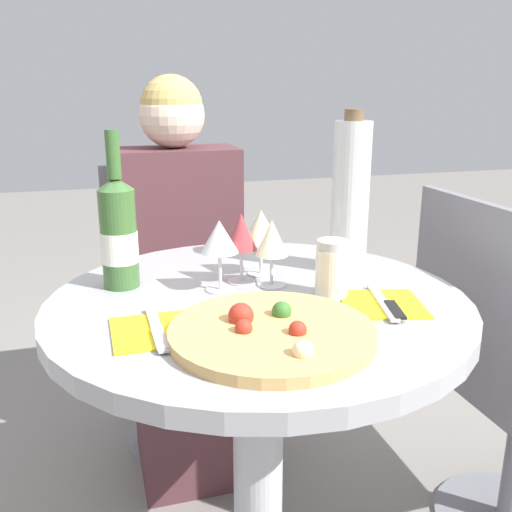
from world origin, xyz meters
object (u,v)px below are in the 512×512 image
at_px(seated_diner, 183,299).
at_px(dining_table, 258,381).
at_px(chair_empty_side, 506,380).
at_px(wine_bottle, 119,233).
at_px(pizza_large, 271,332).
at_px(tall_carafe, 350,196).
at_px(chair_behind_diner, 177,308).

bearing_deg(seated_diner, dining_table, 95.08).
bearing_deg(chair_empty_side, wine_bottle, -95.37).
height_order(pizza_large, tall_carafe, tall_carafe).
relative_size(wine_bottle, tall_carafe, 0.90).
xyz_separation_m(dining_table, chair_empty_side, (0.68, 0.06, -0.13)).
bearing_deg(pizza_large, chair_behind_diner, 91.34).
relative_size(chair_behind_diner, chair_empty_side, 1.00).
bearing_deg(chair_behind_diner, chair_empty_side, 135.48).
bearing_deg(chair_empty_side, seated_diner, -128.00).
xyz_separation_m(chair_behind_diner, wine_bottle, (-0.20, -0.63, 0.43)).
height_order(dining_table, pizza_large, pizza_large).
distance_m(chair_empty_side, wine_bottle, 1.03).
xyz_separation_m(chair_empty_side, wine_bottle, (-0.93, 0.09, 0.43)).
xyz_separation_m(seated_diner, chair_empty_side, (0.73, -0.57, -0.09)).
bearing_deg(tall_carafe, seated_diner, 120.58).
bearing_deg(dining_table, seated_diner, 95.08).
relative_size(dining_table, tall_carafe, 2.35).
distance_m(chair_behind_diner, wine_bottle, 0.79).
xyz_separation_m(pizza_large, tall_carafe, (0.28, 0.31, 0.16)).
height_order(dining_table, wine_bottle, wine_bottle).
xyz_separation_m(dining_table, wine_bottle, (-0.25, 0.15, 0.30)).
bearing_deg(wine_bottle, chair_behind_diner, 72.61).
distance_m(chair_empty_side, pizza_large, 0.82).
distance_m(seated_diner, pizza_large, 0.85).
bearing_deg(dining_table, pizza_large, -99.97).
distance_m(chair_behind_diner, pizza_large, 1.02).
relative_size(seated_diner, tall_carafe, 3.40).
relative_size(chair_behind_diner, wine_bottle, 2.88).
xyz_separation_m(seated_diner, pizza_large, (0.02, -0.82, 0.24)).
xyz_separation_m(chair_empty_side, pizza_large, (-0.71, -0.25, 0.33)).
xyz_separation_m(wine_bottle, tall_carafe, (0.50, -0.03, 0.05)).
relative_size(chair_behind_diner, tall_carafe, 2.60).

